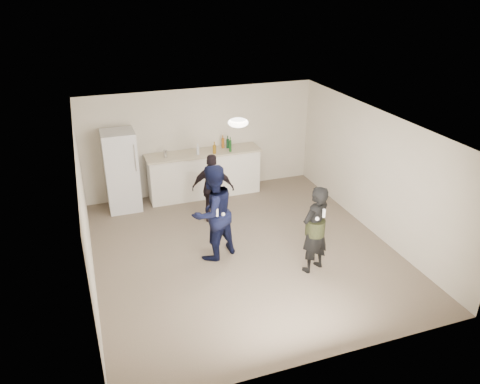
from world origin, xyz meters
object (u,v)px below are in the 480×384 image
object	(u,v)px
woman	(315,230)
spectator	(213,189)
counter	(204,175)
shaker	(165,154)
fridge	(121,171)
man	(213,213)

from	to	relation	value
woman	spectator	world-z (taller)	woman
counter	spectator	xyz separation A→B (m)	(-0.16, -1.31, 0.23)
counter	spectator	distance (m)	1.34
woman	shaker	bearing A→B (deg)	-84.07
counter	shaker	bearing A→B (deg)	-176.67
fridge	counter	bearing A→B (deg)	2.12
counter	shaker	world-z (taller)	shaker
woman	man	bearing A→B (deg)	-54.81
spectator	fridge	bearing A→B (deg)	-14.44
fridge	shaker	xyz separation A→B (m)	(0.99, 0.02, 0.28)
counter	shaker	xyz separation A→B (m)	(-0.89, -0.05, 0.65)
shaker	spectator	distance (m)	1.52
fridge	man	size ratio (longest dim) A/B	0.99
man	woman	distance (m)	1.84
fridge	spectator	distance (m)	2.13
shaker	fridge	bearing A→B (deg)	-178.96
fridge	woman	world-z (taller)	fridge
shaker	man	xyz separation A→B (m)	(0.34, -2.60, -0.27)
spectator	counter	bearing A→B (deg)	-75.74
counter	woman	bearing A→B (deg)	-74.85
shaker	spectator	world-z (taller)	spectator
counter	fridge	world-z (taller)	fridge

